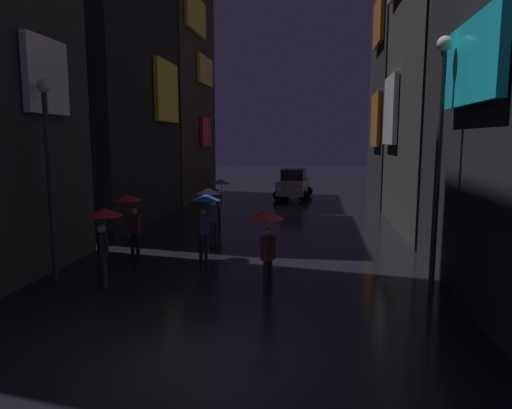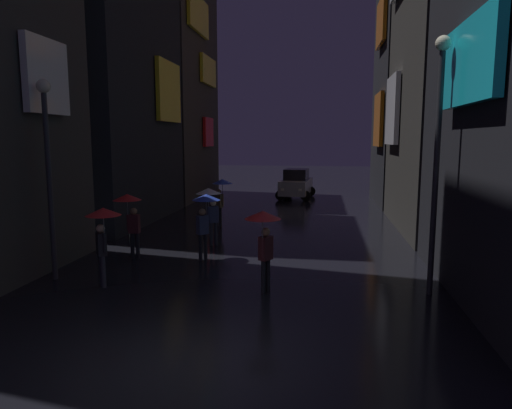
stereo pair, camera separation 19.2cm
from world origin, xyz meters
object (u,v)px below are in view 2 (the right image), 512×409
object	(u,v)px
pedestrian_far_right_red	(264,229)
car_distant	(296,184)
pedestrian_near_crossing_red	(130,208)
streetlamp_right_near	(438,140)
pedestrian_midstreet_left_red	(103,225)
bicycle_parked_at_storefront	(134,233)
pedestrian_midstreet_centre_blue	(205,208)
pedestrian_foreground_right_clear	(210,200)
streetlamp_left_near	(48,157)
pedestrian_foreground_left_blue	(221,189)

from	to	relation	value
pedestrian_far_right_red	car_distant	xyz separation A→B (m)	(-0.33, 19.05, -0.74)
pedestrian_near_crossing_red	streetlamp_right_near	distance (m)	9.32
pedestrian_far_right_red	car_distant	world-z (taller)	pedestrian_far_right_red
pedestrian_midstreet_left_red	streetlamp_right_near	bearing A→B (deg)	5.07
bicycle_parked_at_storefront	pedestrian_midstreet_centre_blue	bearing A→B (deg)	-29.31
pedestrian_near_crossing_red	bicycle_parked_at_storefront	world-z (taller)	pedestrian_near_crossing_red
pedestrian_midstreet_left_red	pedestrian_near_crossing_red	size ratio (longest dim) A/B	1.00
car_distant	streetlamp_right_near	size ratio (longest dim) A/B	0.68
pedestrian_foreground_right_clear	streetlamp_left_near	distance (m)	5.84
pedestrian_near_crossing_red	bicycle_parked_at_storefront	distance (m)	2.59
car_distant	streetlamp_left_near	xyz separation A→B (m)	(-5.55, -18.67, 2.46)
streetlamp_left_near	pedestrian_midstreet_centre_blue	bearing A→B (deg)	36.65
pedestrian_midstreet_centre_blue	streetlamp_left_near	distance (m)	4.80
car_distant	streetlamp_right_near	world-z (taller)	streetlamp_right_near
pedestrian_foreground_right_clear	pedestrian_midstreet_left_red	xyz separation A→B (m)	(-1.57, -5.01, 0.00)
pedestrian_foreground_left_blue	car_distant	xyz separation A→B (m)	(2.68, 10.48, -0.74)
pedestrian_far_right_red	pedestrian_midstreet_left_red	distance (m)	4.16
pedestrian_foreground_right_clear	pedestrian_far_right_red	bearing A→B (deg)	-62.12
pedestrian_foreground_right_clear	pedestrian_midstreet_left_red	distance (m)	5.25
pedestrian_far_right_red	streetlamp_left_near	xyz separation A→B (m)	(-5.88, 0.38, 1.72)
bicycle_parked_at_storefront	streetlamp_right_near	bearing A→B (deg)	-23.80
pedestrian_midstreet_centre_blue	bicycle_parked_at_storefront	bearing A→B (deg)	150.69
pedestrian_foreground_right_clear	pedestrian_foreground_left_blue	distance (m)	3.71
pedestrian_midstreet_left_red	pedestrian_midstreet_centre_blue	xyz separation A→B (m)	(1.87, 3.17, 0.00)
pedestrian_foreground_left_blue	pedestrian_midstreet_centre_blue	bearing A→B (deg)	-82.56
pedestrian_midstreet_left_red	pedestrian_foreground_left_blue	size ratio (longest dim) A/B	1.00
pedestrian_midstreet_left_red	streetlamp_right_near	world-z (taller)	streetlamp_right_near
pedestrian_near_crossing_red	pedestrian_midstreet_left_red	bearing A→B (deg)	-79.39
pedestrian_midstreet_centre_blue	bicycle_parked_at_storefront	size ratio (longest dim) A/B	1.19
bicycle_parked_at_storefront	streetlamp_left_near	size ratio (longest dim) A/B	0.33
pedestrian_near_crossing_red	streetlamp_left_near	xyz separation A→B (m)	(-1.19, -2.37, 1.72)
pedestrian_midstreet_left_red	bicycle_parked_at_storefront	distance (m)	5.30
pedestrian_foreground_right_clear	pedestrian_foreground_left_blue	xyz separation A→B (m)	(-0.42, 3.68, 0.00)
pedestrian_foreground_left_blue	streetlamp_left_near	distance (m)	8.85
pedestrian_foreground_right_clear	pedestrian_foreground_left_blue	size ratio (longest dim) A/B	1.00
pedestrian_foreground_left_blue	bicycle_parked_at_storefront	size ratio (longest dim) A/B	1.19
car_distant	streetlamp_right_near	bearing A→B (deg)	-76.43
pedestrian_far_right_red	pedestrian_near_crossing_red	bearing A→B (deg)	149.66
pedestrian_near_crossing_red	streetlamp_right_near	bearing A→B (deg)	-13.60
streetlamp_right_near	pedestrian_midstreet_centre_blue	bearing A→B (deg)	159.15
pedestrian_far_right_red	bicycle_parked_at_storefront	bearing A→B (deg)	138.52
pedestrian_near_crossing_red	pedestrian_midstreet_centre_blue	xyz separation A→B (m)	(2.40, 0.31, 0.00)
bicycle_parked_at_storefront	car_distant	size ratio (longest dim) A/B	0.42
streetlamp_left_near	streetlamp_right_near	bearing A→B (deg)	1.35
pedestrian_midstreet_left_red	car_distant	xyz separation A→B (m)	(3.82, 19.17, -0.74)
bicycle_parked_at_storefront	streetlamp_right_near	world-z (taller)	streetlamp_right_near
pedestrian_far_right_red	pedestrian_midstreet_centre_blue	bearing A→B (deg)	126.83
pedestrian_midstreet_centre_blue	car_distant	world-z (taller)	pedestrian_midstreet_centre_blue
car_distant	streetlamp_left_near	size ratio (longest dim) A/B	0.79
pedestrian_near_crossing_red	pedestrian_far_right_red	bearing A→B (deg)	-30.34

